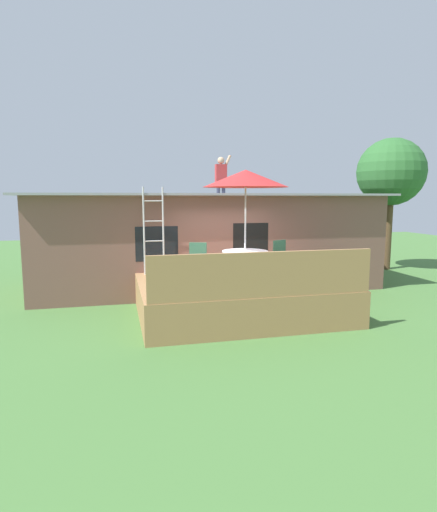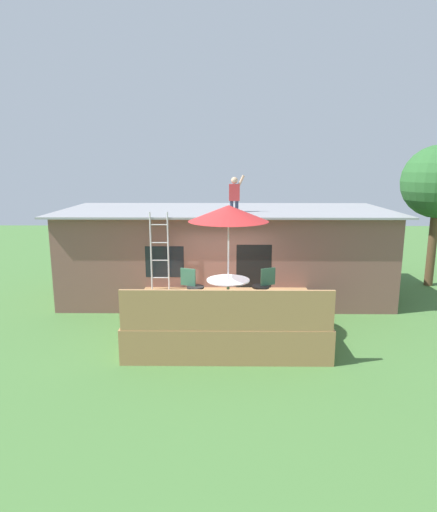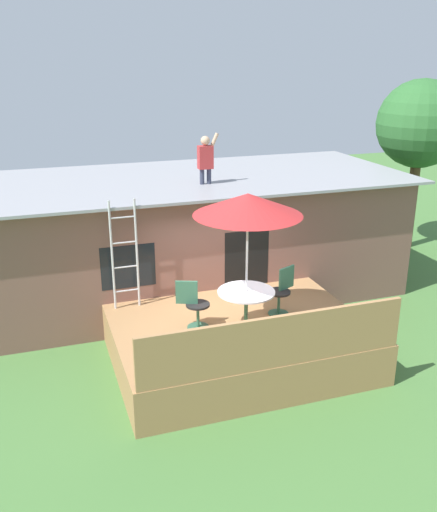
{
  "view_description": "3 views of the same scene",
  "coord_description": "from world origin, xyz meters",
  "px_view_note": "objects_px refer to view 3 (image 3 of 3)",
  "views": [
    {
      "loc": [
        -2.77,
        -9.25,
        2.73
      ],
      "look_at": [
        -0.37,
        0.52,
        1.33
      ],
      "focal_mm": 29.49,
      "sensor_mm": 36.0,
      "label": 1
    },
    {
      "loc": [
        -0.08,
        -10.41,
        4.28
      ],
      "look_at": [
        -0.2,
        0.71,
        1.91
      ],
      "focal_mm": 30.42,
      "sensor_mm": 36.0,
      "label": 2
    },
    {
      "loc": [
        -3.42,
        -8.96,
        5.55
      ],
      "look_at": [
        -0.15,
        0.69,
        1.9
      ],
      "focal_mm": 39.62,
      "sensor_mm": 36.0,
      "label": 3
    }
  ],
  "objects_px": {
    "patio_table": "(246,299)",
    "backyard_tree": "(421,125)",
    "step_ladder": "(125,255)",
    "patio_umbrella": "(248,204)",
    "person_figure": "(206,156)",
    "patio_chair_right": "(282,291)",
    "patio_chair_left": "(194,305)"
  },
  "relations": [
    {
      "from": "patio_table",
      "to": "patio_chair_left",
      "type": "height_order",
      "value": "patio_chair_left"
    },
    {
      "from": "patio_umbrella",
      "to": "person_figure",
      "type": "xyz_separation_m",
      "value": [
        0.22,
        3.06,
        0.31
      ]
    },
    {
      "from": "patio_table",
      "to": "backyard_tree",
      "type": "relative_size",
      "value": 0.21
    },
    {
      "from": "step_ladder",
      "to": "patio_chair_right",
      "type": "height_order",
      "value": "step_ladder"
    },
    {
      "from": "patio_table",
      "to": "step_ladder",
      "type": "height_order",
      "value": "step_ladder"
    },
    {
      "from": "patio_umbrella",
      "to": "patio_chair_right",
      "type": "height_order",
      "value": "patio_umbrella"
    },
    {
      "from": "patio_chair_right",
      "to": "patio_umbrella",
      "type": "bearing_deg",
      "value": -0.0
    },
    {
      "from": "patio_chair_left",
      "to": "patio_umbrella",
      "type": "bearing_deg",
      "value": 0.0
    },
    {
      "from": "patio_chair_left",
      "to": "backyard_tree",
      "type": "bearing_deg",
      "value": 51.1
    },
    {
      "from": "patio_table",
      "to": "person_figure",
      "type": "bearing_deg",
      "value": 85.87
    },
    {
      "from": "patio_umbrella",
      "to": "person_figure",
      "type": "relative_size",
      "value": 2.29
    },
    {
      "from": "person_figure",
      "to": "patio_chair_right",
      "type": "distance_m",
      "value": 3.52
    },
    {
      "from": "patio_table",
      "to": "patio_umbrella",
      "type": "relative_size",
      "value": 0.41
    },
    {
      "from": "step_ladder",
      "to": "patio_chair_right",
      "type": "relative_size",
      "value": 2.39
    },
    {
      "from": "patio_umbrella",
      "to": "patio_chair_right",
      "type": "bearing_deg",
      "value": 24.16
    },
    {
      "from": "step_ladder",
      "to": "patio_umbrella",
      "type": "bearing_deg",
      "value": -41.0
    },
    {
      "from": "patio_chair_left",
      "to": "backyard_tree",
      "type": "xyz_separation_m",
      "value": [
        8.17,
        4.69,
        2.39
      ]
    },
    {
      "from": "person_figure",
      "to": "patio_table",
      "type": "bearing_deg",
      "value": -94.13
    },
    {
      "from": "step_ladder",
      "to": "person_figure",
      "type": "distance_m",
      "value": 2.98
    },
    {
      "from": "person_figure",
      "to": "patio_chair_left",
      "type": "relative_size",
      "value": 1.21
    },
    {
      "from": "backyard_tree",
      "to": "patio_umbrella",
      "type": "bearing_deg",
      "value": -145.35
    },
    {
      "from": "step_ladder",
      "to": "backyard_tree",
      "type": "height_order",
      "value": "backyard_tree"
    },
    {
      "from": "patio_table",
      "to": "patio_chair_left",
      "type": "xyz_separation_m",
      "value": [
        -0.88,
        0.34,
        -0.13
      ]
    },
    {
      "from": "patio_table",
      "to": "backyard_tree",
      "type": "height_order",
      "value": "backyard_tree"
    },
    {
      "from": "patio_umbrella",
      "to": "person_figure",
      "type": "height_order",
      "value": "person_figure"
    },
    {
      "from": "patio_table",
      "to": "backyard_tree",
      "type": "distance_m",
      "value": 9.14
    },
    {
      "from": "patio_chair_right",
      "to": "patio_table",
      "type": "bearing_deg",
      "value": -0.0
    },
    {
      "from": "step_ladder",
      "to": "person_figure",
      "type": "height_order",
      "value": "person_figure"
    },
    {
      "from": "patio_umbrella",
      "to": "patio_chair_left",
      "type": "height_order",
      "value": "patio_umbrella"
    },
    {
      "from": "person_figure",
      "to": "backyard_tree",
      "type": "bearing_deg",
      "value": 15.58
    },
    {
      "from": "patio_table",
      "to": "patio_umbrella",
      "type": "height_order",
      "value": "patio_umbrella"
    },
    {
      "from": "backyard_tree",
      "to": "patio_chair_left",
      "type": "bearing_deg",
      "value": -150.13
    }
  ]
}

